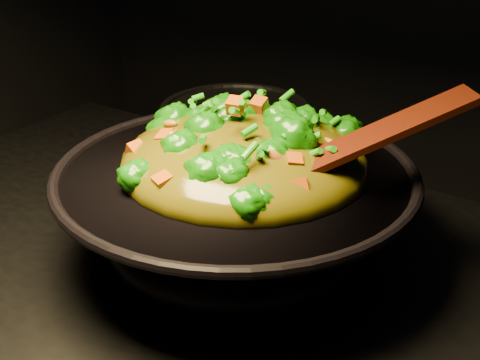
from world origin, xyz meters
The scene contains 4 objects.
wok centered at (0.01, 0.11, 0.96)m, with size 0.45×0.45×0.13m, color black, non-canonical shape.
stir_fry centered at (0.01, 0.13, 1.08)m, with size 0.32×0.32×0.11m, color #146106, non-canonical shape.
spatula centered at (0.15, 0.14, 1.08)m, with size 0.32×0.05×0.01m, color #3A1408.
back_pot centered at (-0.12, 0.30, 0.97)m, with size 0.23×0.23×0.13m, color black.
Camera 1 is at (0.44, -0.53, 1.39)m, focal length 50.00 mm.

